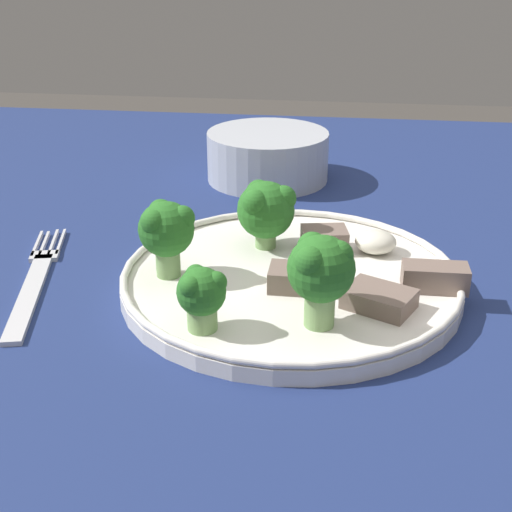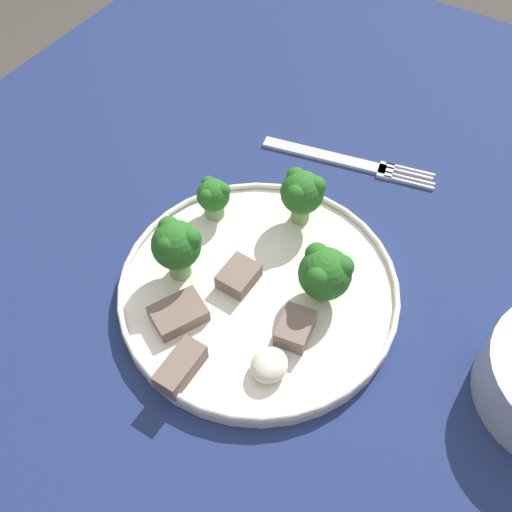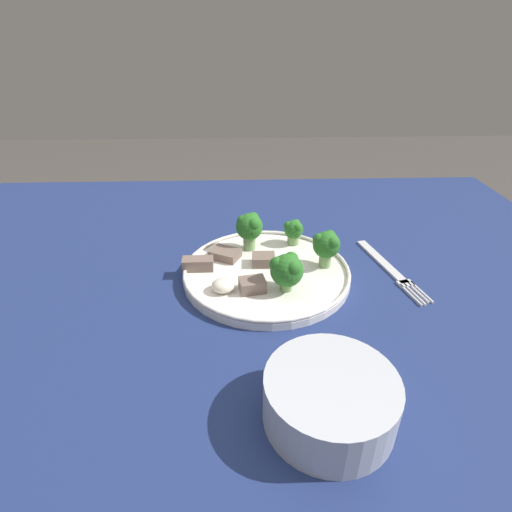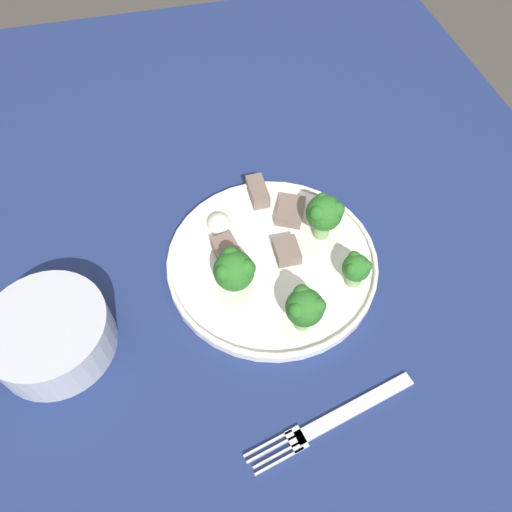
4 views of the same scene
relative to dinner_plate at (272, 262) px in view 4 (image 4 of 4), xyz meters
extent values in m
plane|color=#4C4742|center=(0.04, 0.05, -0.76)|extent=(8.00, 8.00, 0.00)
cube|color=navy|center=(0.04, 0.05, -0.02)|extent=(1.24, 1.04, 0.03)
cylinder|color=brown|center=(0.60, -0.40, -0.40)|extent=(0.06, 0.06, 0.72)
cylinder|color=brown|center=(0.60, 0.51, -0.40)|extent=(0.06, 0.06, 0.72)
cylinder|color=white|center=(0.00, 0.00, 0.00)|extent=(0.27, 0.27, 0.01)
torus|color=white|center=(0.00, 0.00, 0.01)|extent=(0.27, 0.27, 0.01)
cube|color=silver|center=(-0.20, -0.04, -0.01)|extent=(0.05, 0.14, 0.00)
cube|color=silver|center=(-0.22, 0.03, -0.01)|extent=(0.03, 0.02, 0.00)
cube|color=silver|center=(-0.21, 0.06, -0.01)|extent=(0.02, 0.06, 0.00)
cube|color=silver|center=(-0.22, 0.06, -0.01)|extent=(0.02, 0.06, 0.00)
cube|color=silver|center=(-0.23, 0.06, -0.01)|extent=(0.02, 0.06, 0.00)
cube|color=silver|center=(-0.23, 0.06, -0.01)|extent=(0.02, 0.06, 0.00)
cylinder|color=#B7BCC6|center=(-0.05, 0.27, 0.02)|extent=(0.14, 0.14, 0.05)
cylinder|color=silver|center=(-0.05, 0.27, 0.01)|extent=(0.11, 0.11, 0.04)
cylinder|color=#7FA866|center=(-0.10, -0.01, 0.02)|extent=(0.02, 0.02, 0.02)
sphere|color=#286B23|center=(-0.10, -0.01, 0.04)|extent=(0.04, 0.04, 0.04)
sphere|color=#286B23|center=(-0.08, -0.01, 0.05)|extent=(0.02, 0.02, 0.02)
sphere|color=#286B23|center=(-0.10, 0.00, 0.05)|extent=(0.02, 0.02, 0.02)
sphere|color=#286B23|center=(-0.10, -0.02, 0.05)|extent=(0.02, 0.02, 0.02)
cylinder|color=#7FA866|center=(0.03, -0.07, 0.02)|extent=(0.02, 0.02, 0.03)
sphere|color=#286B23|center=(0.03, -0.07, 0.05)|extent=(0.05, 0.05, 0.05)
sphere|color=#286B23|center=(0.04, -0.07, 0.06)|extent=(0.02, 0.02, 0.02)
sphere|color=#286B23|center=(0.02, -0.06, 0.06)|extent=(0.02, 0.02, 0.02)
sphere|color=#286B23|center=(0.02, -0.09, 0.06)|extent=(0.02, 0.02, 0.02)
cylinder|color=#7FA866|center=(-0.05, -0.09, 0.01)|extent=(0.02, 0.02, 0.02)
sphere|color=#286B23|center=(-0.05, -0.09, 0.03)|extent=(0.03, 0.03, 0.03)
sphere|color=#286B23|center=(-0.04, -0.09, 0.04)|extent=(0.02, 0.02, 0.02)
sphere|color=#286B23|center=(-0.06, -0.08, 0.04)|extent=(0.02, 0.02, 0.02)
sphere|color=#286B23|center=(-0.06, -0.10, 0.04)|extent=(0.02, 0.02, 0.02)
cylinder|color=#7FA866|center=(-0.03, 0.05, 0.01)|extent=(0.02, 0.02, 0.02)
sphere|color=#286B23|center=(-0.03, 0.05, 0.04)|extent=(0.05, 0.05, 0.05)
sphere|color=#286B23|center=(-0.01, 0.05, 0.05)|extent=(0.02, 0.02, 0.02)
sphere|color=#286B23|center=(-0.03, 0.07, 0.05)|extent=(0.02, 0.02, 0.02)
sphere|color=#286B23|center=(-0.03, 0.04, 0.05)|extent=(0.02, 0.02, 0.02)
cube|color=#756056|center=(0.11, -0.01, 0.01)|extent=(0.05, 0.02, 0.02)
cube|color=#756056|center=(0.00, -0.02, 0.01)|extent=(0.04, 0.03, 0.02)
cube|color=#756056|center=(0.02, 0.05, 0.01)|extent=(0.04, 0.03, 0.02)
cube|color=#756056|center=(0.07, -0.04, 0.01)|extent=(0.06, 0.05, 0.01)
ellipsoid|color=silver|center=(0.07, 0.06, 0.01)|extent=(0.03, 0.03, 0.02)
camera|label=1|loc=(0.04, -0.50, 0.25)|focal=50.00mm
camera|label=2|loc=(0.27, 0.17, 0.48)|focal=42.00mm
camera|label=3|loc=(0.04, 0.54, 0.35)|focal=28.00mm
camera|label=4|loc=(-0.34, 0.11, 0.52)|focal=35.00mm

